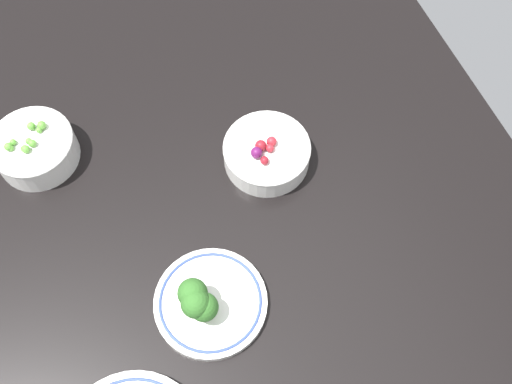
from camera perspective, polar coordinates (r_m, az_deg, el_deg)
The scene contains 4 objects.
dining_table at distance 108.64cm, azimuth 0.00°, elevation -0.96°, with size 128.76×98.93×4.00cm, color black.
bowl_berries at distance 108.23cm, azimuth 1.03°, elevation 3.76°, with size 15.84×15.84×6.58cm.
bowl_peas at distance 115.33cm, azimuth -20.37°, elevation 3.95°, with size 15.03×15.03×7.08cm.
plate_broccoli at distance 97.36cm, azimuth -4.78°, elevation -10.43°, with size 18.54×18.54×8.60cm.
Camera 1 is at (-44.78, 17.22, 99.48)cm, focal length 41.90 mm.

